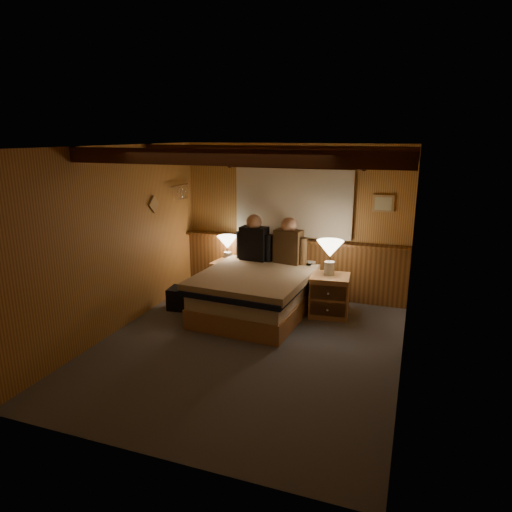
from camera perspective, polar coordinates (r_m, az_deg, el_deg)
The scene contains 19 objects.
floor at distance 5.71m, azimuth -1.12°, elevation -11.31°, with size 4.20×4.20×0.00m, color #555965.
ceiling at distance 5.12m, azimuth -1.26°, elevation 13.54°, with size 4.20×4.20×0.00m, color tan.
wall_back at distance 7.24m, azimuth 4.73°, elevation 4.36°, with size 3.60×3.60×0.00m, color #BE8D44.
wall_left at distance 6.15m, azimuth -17.09°, elevation 1.82°, with size 4.20×4.20×0.00m, color #BE8D44.
wall_right at distance 4.96m, azimuth 18.64°, elevation -1.35°, with size 4.20×4.20×0.00m, color #BE8D44.
wall_front at distance 3.50m, azimuth -13.56°, elevation -7.73°, with size 3.60×3.60×0.00m, color #BE8D44.
wainscot at distance 7.35m, azimuth 4.49°, elevation -1.21°, with size 3.60×0.23×0.94m.
curtain_window at distance 7.12m, azimuth 4.64°, elevation 6.80°, with size 2.18×0.09×1.11m.
ceiling_beams at distance 5.26m, azimuth -0.66°, elevation 12.60°, with size 3.60×1.65×0.16m.
coat_rail at distance 7.33m, azimuth -9.51°, elevation 8.03°, with size 0.05×0.55×0.24m.
framed_print at distance 6.95m, azimuth 15.63°, elevation 6.33°, with size 0.30×0.04×0.25m.
bed at distance 6.57m, azimuth 0.04°, elevation -4.55°, with size 1.57×1.95×0.64m.
nightstand_left at distance 7.47m, azimuth -3.45°, elevation -2.70°, with size 0.53×0.49×0.53m.
nightstand_right at distance 6.63m, azimuth 9.16°, elevation -4.90°, with size 0.59×0.54×0.59m.
lamp_left at distance 7.34m, azimuth -3.60°, elevation 1.54°, with size 0.33×0.33×0.43m.
lamp_right at distance 6.49m, azimuth 9.24°, elevation 0.64°, with size 0.38×0.38×0.50m.
person_left at distance 7.04m, azimuth -0.25°, elevation 1.88°, with size 0.61×0.28×0.74m.
person_right at distance 6.89m, azimuth 4.08°, elevation 1.49°, with size 0.59×0.29×0.73m.
duffel_bag at distance 6.88m, azimuth -8.62°, elevation -5.25°, with size 0.57×0.38×0.39m.
Camera 1 is at (1.82, -4.78, 2.53)m, focal length 32.00 mm.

